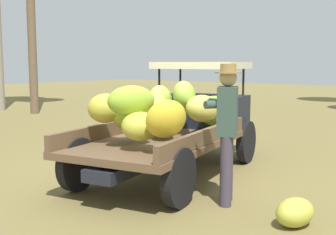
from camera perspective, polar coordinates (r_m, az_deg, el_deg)
ground_plane at (r=7.14m, az=0.03°, el=-7.49°), size 60.00×60.00×0.00m
truck at (r=7.22m, az=2.05°, el=0.01°), size 4.64×2.46×1.82m
farmer at (r=5.57m, az=7.70°, el=-0.94°), size 0.57×0.54×1.80m
loose_banana_bunch at (r=5.13m, az=16.26°, el=-11.82°), size 0.57×0.45×0.33m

